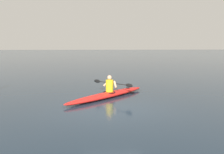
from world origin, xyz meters
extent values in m
plane|color=#1E2D3D|center=(0.00, 0.00, 0.00)|extent=(160.00, 160.00, 0.00)
ellipsoid|color=red|center=(0.13, -2.16, 0.13)|extent=(4.05, 4.20, 0.25)
torus|color=black|center=(0.06, -2.23, 0.23)|extent=(0.83, 0.83, 0.04)
cylinder|color=black|center=(-0.94, -3.28, 0.24)|extent=(0.18, 0.18, 0.02)
cylinder|color=yellow|center=(0.04, -2.26, 0.54)|extent=(0.35, 0.35, 0.56)
sphere|color=tan|center=(0.04, -2.26, 0.93)|extent=(0.21, 0.21, 0.21)
cylinder|color=black|center=(-0.10, -2.40, 0.63)|extent=(1.45, 1.39, 0.03)
ellipsoid|color=black|center=(0.61, -3.08, 0.63)|extent=(0.32, 0.31, 0.17)
ellipsoid|color=black|center=(-0.82, -1.72, 0.63)|extent=(0.32, 0.31, 0.17)
cylinder|color=tan|center=(0.18, -2.50, 0.61)|extent=(0.32, 0.18, 0.34)
cylinder|color=tan|center=(-0.22, -2.12, 0.61)|extent=(0.18, 0.31, 0.34)
camera|label=1|loc=(0.60, 9.62, 2.55)|focal=41.57mm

